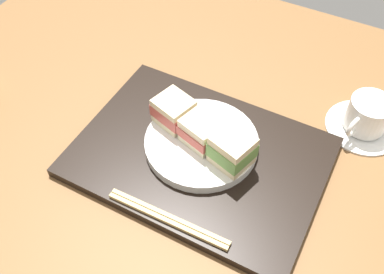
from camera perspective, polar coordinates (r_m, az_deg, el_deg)
The scene contains 8 objects.
ground_plane at distance 80.64cm, azimuth 4.91°, elevation -2.75°, with size 140.00×100.00×3.00cm, color brown.
serving_tray at distance 77.56cm, azimuth 0.99°, elevation -2.57°, with size 42.90×30.70×1.78cm, color black.
sandwich_plate at distance 77.24cm, azimuth 1.24°, elevation -0.77°, with size 20.06×20.06×1.73cm, color silver.
sandwich_near at distance 77.70cm, azimuth -2.37°, elevation 3.41°, with size 7.98×7.34×5.07cm.
sandwich_middle at distance 74.69cm, azimuth 1.29°, elevation 0.83°, with size 7.93×7.63×4.91cm.
sandwich_far at distance 71.75cm, azimuth 5.25°, elevation -1.68°, with size 7.75×7.49×5.83cm.
chopsticks_pair at distance 69.47cm, azimuth -3.15°, elevation -10.56°, with size 20.92×1.96×0.70cm.
coffee_cup at distance 86.88cm, azimuth 21.75°, elevation 2.37°, with size 13.89×13.89×6.87cm.
Camera 1 is at (16.52, -45.86, 62.74)cm, focal length 40.99 mm.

